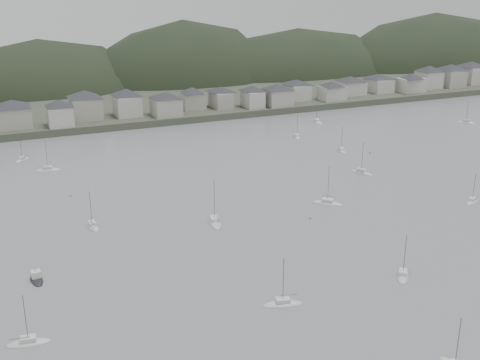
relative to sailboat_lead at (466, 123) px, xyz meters
name	(u,v)px	position (x,y,z in m)	size (l,w,h in m)	color
ground	(411,335)	(-130.00, -122.25, -0.18)	(900.00, 900.00, 0.00)	slate
far_shore_land	(93,81)	(-130.00, 172.75, 1.32)	(900.00, 250.00, 3.00)	#383D2D
forested_ridge	(112,109)	(-125.17, 147.15, -11.46)	(851.55, 103.94, 102.57)	black
waterfront_town	(245,94)	(-79.41, 61.09, 8.48)	(451.48, 28.46, 12.92)	#A3A195
sailboat_lead	(466,123)	(0.00, 0.00, 0.00)	(6.87, 7.57, 10.64)	silver
moored_fleet	(240,228)	(-138.40, -66.08, 0.00)	(215.86, 178.76, 13.05)	silver
motor_launch_far	(37,279)	(-188.71, -73.76, 0.12)	(2.83, 6.94, 3.65)	black
mooring_buoys	(217,217)	(-141.15, -57.16, -0.03)	(134.04, 127.37, 0.70)	#C27740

